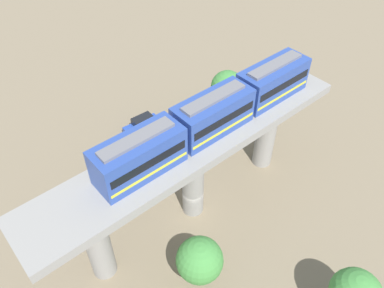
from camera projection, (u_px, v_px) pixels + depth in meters
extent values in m
plane|color=#84755B|center=(193.00, 208.00, 35.99)|extent=(120.00, 120.00, 0.00)
cylinder|color=#999691|center=(98.00, 242.00, 28.87)|extent=(1.90, 1.90, 7.86)
cylinder|color=#999691|center=(193.00, 180.00, 33.28)|extent=(1.90, 1.90, 7.86)
cylinder|color=#999691|center=(266.00, 133.00, 37.69)|extent=(1.90, 1.90, 7.86)
cube|color=#999691|center=(193.00, 144.00, 30.30)|extent=(5.20, 28.85, 0.80)
cube|color=#2D4CA5|center=(139.00, 156.00, 26.67)|extent=(2.60, 6.60, 3.00)
cube|color=black|center=(139.00, 153.00, 26.50)|extent=(2.64, 6.07, 0.70)
cube|color=yellow|center=(140.00, 164.00, 27.19)|extent=(2.64, 6.34, 0.24)
cube|color=slate|center=(137.00, 139.00, 25.56)|extent=(1.10, 5.61, 0.24)
cube|color=#2D4CA5|center=(213.00, 114.00, 29.94)|extent=(2.60, 6.60, 3.00)
cube|color=black|center=(213.00, 112.00, 29.77)|extent=(2.64, 6.07, 0.70)
cube|color=yellow|center=(213.00, 122.00, 30.46)|extent=(2.64, 6.34, 0.24)
cube|color=slate|center=(214.00, 98.00, 28.83)|extent=(1.10, 5.61, 0.24)
cube|color=#2D4CA5|center=(272.00, 81.00, 33.21)|extent=(2.60, 6.60, 3.00)
cube|color=black|center=(273.00, 79.00, 33.04)|extent=(2.64, 6.07, 0.70)
cube|color=yellow|center=(271.00, 88.00, 33.73)|extent=(2.64, 6.34, 0.24)
cube|color=slate|center=(275.00, 65.00, 32.10)|extent=(1.10, 5.61, 0.24)
cube|color=yellow|center=(139.00, 173.00, 38.54)|extent=(2.56, 4.46, 1.00)
cube|color=black|center=(140.00, 166.00, 38.00)|extent=(2.04, 2.57, 0.76)
cube|color=#284CB7|center=(143.00, 128.00, 43.49)|extent=(1.99, 4.28, 1.00)
cube|color=black|center=(143.00, 121.00, 42.96)|extent=(1.74, 2.37, 0.76)
cylinder|color=brown|center=(199.00, 275.00, 29.91)|extent=(0.36, 0.36, 2.41)
sphere|color=#479342|center=(200.00, 260.00, 28.41)|extent=(3.54, 3.54, 3.54)
cylinder|color=brown|center=(226.00, 104.00, 45.25)|extent=(0.36, 0.36, 2.73)
sphere|color=#479342|center=(227.00, 87.00, 43.60)|extent=(3.75, 3.75, 3.75)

